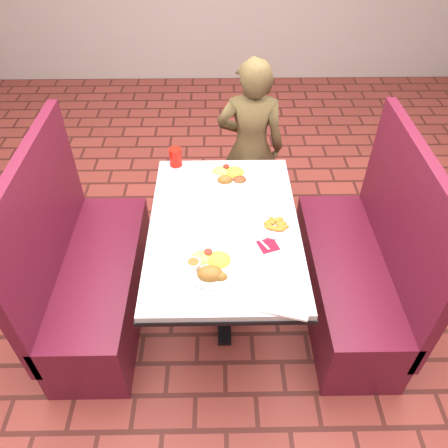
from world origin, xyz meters
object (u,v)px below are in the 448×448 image
at_px(near_dinner_plate, 211,264).
at_px(far_dinner_plate, 230,174).
at_px(red_tumbler, 175,157).
at_px(diner_person, 250,148).
at_px(dining_table, 224,237).
at_px(booth_bench_right, 356,274).
at_px(plantain_plate, 275,226).
at_px(booth_bench_left, 91,277).

height_order(near_dinner_plate, far_dinner_plate, near_dinner_plate).
xyz_separation_m(near_dinner_plate, red_tumbler, (-0.23, 0.87, 0.03)).
bearing_deg(diner_person, far_dinner_plate, 76.15).
distance_m(dining_table, booth_bench_right, 0.86).
height_order(dining_table, plantain_plate, plantain_plate).
relative_size(near_dinner_plate, plantain_plate, 1.44).
bearing_deg(diner_person, dining_table, 81.78).
distance_m(far_dinner_plate, red_tumbler, 0.36).
height_order(far_dinner_plate, red_tumbler, red_tumbler).
xyz_separation_m(diner_person, red_tumbler, (-0.49, -0.34, 0.16)).
bearing_deg(near_dinner_plate, red_tumbler, 104.56).
height_order(dining_table, booth_bench_right, booth_bench_right).
bearing_deg(dining_table, booth_bench_right, 0.00).
relative_size(diner_person, far_dinner_plate, 4.68).
height_order(near_dinner_plate, red_tumbler, red_tumbler).
xyz_separation_m(booth_bench_right, far_dinner_plate, (-0.76, 0.42, 0.45)).
height_order(booth_bench_right, plantain_plate, booth_bench_right).
bearing_deg(booth_bench_right, diner_person, 123.82).
bearing_deg(red_tumbler, plantain_plate, -46.17).
relative_size(diner_person, plantain_plate, 6.61).
bearing_deg(dining_table, plantain_plate, -6.50).
xyz_separation_m(dining_table, red_tumbler, (-0.29, 0.56, 0.15)).
xyz_separation_m(diner_person, near_dinner_plate, (-0.27, -1.21, 0.13)).
relative_size(dining_table, plantain_plate, 6.16).
xyz_separation_m(plantain_plate, red_tumbler, (-0.56, 0.59, 0.05)).
xyz_separation_m(dining_table, booth_bench_right, (0.80, 0.00, -0.32)).
distance_m(booth_bench_left, plantain_plate, 1.15).
bearing_deg(plantain_plate, booth_bench_left, 178.35).
relative_size(booth_bench_right, far_dinner_plate, 4.32).
height_order(plantain_plate, red_tumbler, red_tumbler).
bearing_deg(near_dinner_plate, diner_person, 77.67).
relative_size(plantain_plate, red_tumbler, 1.71).
xyz_separation_m(booth_bench_right, red_tumbler, (-1.09, 0.56, 0.48)).
relative_size(booth_bench_left, far_dinner_plate, 4.32).
xyz_separation_m(far_dinner_plate, plantain_plate, (0.23, -0.45, -0.01)).
xyz_separation_m(booth_bench_right, near_dinner_plate, (-0.86, -0.32, 0.45)).
bearing_deg(diner_person, booth_bench_right, 128.15).
distance_m(dining_table, near_dinner_plate, 0.35).
distance_m(booth_bench_left, far_dinner_plate, 1.04).
relative_size(near_dinner_plate, far_dinner_plate, 1.02).
bearing_deg(far_dinner_plate, booth_bench_left, -153.63).
bearing_deg(plantain_plate, diner_person, 94.39).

